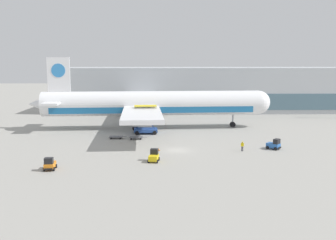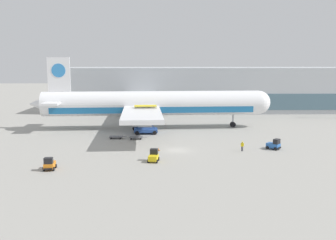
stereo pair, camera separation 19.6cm
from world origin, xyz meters
The scene contains 11 objects.
ground_plane centered at (0.00, 0.00, 0.00)m, with size 400.00×400.00×0.00m, color #9E9B93.
terminal_building centered at (12.05, 54.06, 6.99)m, with size 90.00×18.20×14.00m.
airplane_main centered at (-5.83, 22.72, 5.84)m, with size 58.10×48.36×17.00m.
scissor_lift_loader centered at (-6.41, 15.87, 2.35)m, with size 5.36×3.62×6.35m.
baggage_tug_foreground centered at (-19.73, -11.91, 0.88)m, with size 1.79×2.54×2.00m.
baggage_tug_mid centered at (18.01, 0.63, 0.88)m, with size 2.76×2.70×2.00m.
baggage_tug_far centered at (-4.15, -7.43, 0.88)m, with size 1.95×2.63×2.00m.
baggage_dolly_lead centered at (-12.45, 10.56, 0.39)m, with size 3.71×1.54×0.48m.
baggage_dolly_second centered at (-8.17, 9.93, 0.39)m, with size 3.71×1.54×0.48m.
ground_crew_near centered at (11.78, -0.76, 1.08)m, with size 0.56×0.28×1.82m.
traffic_cone_near centered at (-3.37, -0.16, 0.27)m, with size 0.40×0.40×0.55m.
Camera 2 is at (-2.75, -66.66, 16.38)m, focal length 40.00 mm.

